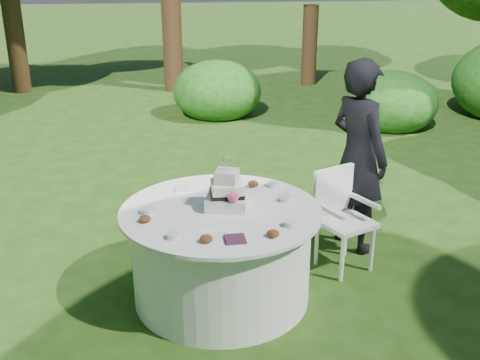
% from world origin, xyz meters
% --- Properties ---
extents(ground, '(80.00, 80.00, 0.00)m').
position_xyz_m(ground, '(0.00, 0.00, 0.00)').
color(ground, '#20380F').
rests_on(ground, ground).
extents(napkins, '(0.14, 0.14, 0.02)m').
position_xyz_m(napkins, '(0.03, -0.54, 0.78)').
color(napkins, '#441D32').
rests_on(napkins, table).
extents(feather_plume, '(0.48, 0.07, 0.01)m').
position_xyz_m(feather_plume, '(-0.13, -0.37, 0.78)').
color(feather_plume, white).
rests_on(feather_plume, table).
extents(guest, '(0.65, 0.77, 1.79)m').
position_xyz_m(guest, '(1.36, 0.69, 0.90)').
color(guest, black).
rests_on(guest, ground).
extents(table, '(1.56, 1.56, 0.77)m').
position_xyz_m(table, '(0.00, 0.00, 0.39)').
color(table, white).
rests_on(table, ground).
extents(cake, '(0.38, 0.38, 0.42)m').
position_xyz_m(cake, '(0.05, 0.03, 0.88)').
color(cake, silver).
rests_on(cake, table).
extents(chair, '(0.55, 0.55, 0.89)m').
position_xyz_m(chair, '(1.10, 0.35, 0.52)').
color(chair, silver).
rests_on(chair, ground).
extents(votives, '(1.19, 0.96, 0.04)m').
position_xyz_m(votives, '(0.05, 0.01, 0.79)').
color(votives, silver).
rests_on(votives, table).
extents(petal_cups, '(1.00, 1.05, 0.05)m').
position_xyz_m(petal_cups, '(-0.03, -0.19, 0.79)').
color(petal_cups, '#562D16').
rests_on(petal_cups, table).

